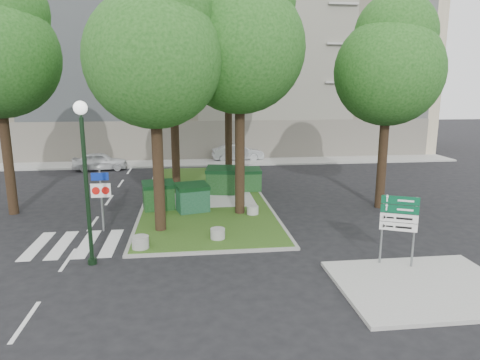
{
  "coord_description": "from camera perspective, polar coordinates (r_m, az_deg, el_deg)",
  "views": [
    {
      "loc": [
        -0.28,
        -14.4,
        5.8
      ],
      "look_at": [
        1.82,
        2.98,
        2.0
      ],
      "focal_mm": 32.0,
      "sensor_mm": 36.0,
      "label": 1
    }
  ],
  "objects": [
    {
      "name": "tree_median_near_right",
      "position": [
        19.23,
        0.23,
        18.78
      ],
      "size": [
        5.6,
        5.6,
        11.46
      ],
      "color": "black",
      "rests_on": "ground"
    },
    {
      "name": "median_kerb",
      "position": [
        23.14,
        -4.76,
        -2.18
      ],
      "size": [
        6.3,
        16.3,
        0.1
      ],
      "primitive_type": "cube",
      "color": "gray",
      "rests_on": "ground"
    },
    {
      "name": "bollard_left",
      "position": [
        15.97,
        -13.15,
        -8.08
      ],
      "size": [
        0.61,
        0.61,
        0.44
      ],
      "primitive_type": "cylinder",
      "color": "gray",
      "rests_on": "median_island"
    },
    {
      "name": "tree_street_right",
      "position": [
        21.63,
        19.44,
        14.71
      ],
      "size": [
        5.0,
        5.0,
        10.06
      ],
      "color": "black",
      "rests_on": "ground"
    },
    {
      "name": "sidewalk_corner",
      "position": [
        14.06,
        23.3,
        -12.91
      ],
      "size": [
        5.0,
        4.0,
        0.12
      ],
      "primitive_type": "cube",
      "color": "#999993",
      "rests_on": "ground"
    },
    {
      "name": "directional_sign",
      "position": [
        14.66,
        20.41,
        -4.96
      ],
      "size": [
        1.07,
        0.51,
        2.31
      ],
      "rotation": [
        0.0,
        0.0,
        -0.43
      ],
      "color": "slate",
      "rests_on": "sidewalk_corner"
    },
    {
      "name": "tree_median_mid",
      "position": [
        23.5,
        -8.73,
        14.99
      ],
      "size": [
        4.8,
        4.8,
        9.99
      ],
      "color": "black",
      "rests_on": "ground"
    },
    {
      "name": "litter_bin",
      "position": [
        24.17,
        1.54,
        -0.39
      ],
      "size": [
        0.45,
        0.45,
        0.79
      ],
      "primitive_type": "cylinder",
      "color": "gold",
      "rests_on": "median_island"
    },
    {
      "name": "median_island",
      "position": [
        23.14,
        -4.76,
        -2.15
      ],
      "size": [
        6.0,
        16.0,
        0.12
      ],
      "primitive_type": "cube",
      "color": "#264914",
      "rests_on": "ground"
    },
    {
      "name": "dumpster_c",
      "position": [
        23.3,
        -2.5,
        -0.05
      ],
      "size": [
        1.81,
        1.44,
        1.5
      ],
      "rotation": [
        0.0,
        0.0,
        -0.21
      ],
      "color": "#103611",
      "rests_on": "median_island"
    },
    {
      "name": "street_lamp",
      "position": [
        14.51,
        -19.99,
        1.96
      ],
      "size": [
        0.43,
        0.43,
        5.4
      ],
      "color": "black",
      "rests_on": "ground"
    },
    {
      "name": "apartment_building",
      "position": [
        40.46,
        -6.74,
        15.29
      ],
      "size": [
        41.0,
        12.0,
        16.0
      ],
      "primitive_type": "cube",
      "color": "tan",
      "rests_on": "ground"
    },
    {
      "name": "car_white",
      "position": [
        32.13,
        -18.16,
        2.4
      ],
      "size": [
        3.86,
        1.81,
        1.28
      ],
      "primitive_type": "imported",
      "rotation": [
        0.0,
        0.0,
        1.65
      ],
      "color": "silver",
      "rests_on": "ground"
    },
    {
      "name": "dumpster_a",
      "position": [
        20.66,
        -10.79,
        -2.06
      ],
      "size": [
        1.63,
        1.27,
        1.36
      ],
      "rotation": [
        0.0,
        0.0,
        0.18
      ],
      "color": "#0E360F",
      "rests_on": "median_island"
    },
    {
      "name": "traffic_sign_pole",
      "position": [
        18.18,
        -18.04,
        -1.46
      ],
      "size": [
        0.79,
        0.09,
        2.62
      ],
      "rotation": [
        0.0,
        0.0,
        0.02
      ],
      "color": "slate",
      "rests_on": "ground"
    },
    {
      "name": "bollard_mid",
      "position": [
        16.53,
        -2.99,
        -7.13
      ],
      "size": [
        0.56,
        0.56,
        0.4
      ],
      "primitive_type": "cylinder",
      "color": "gray",
      "rests_on": "median_island"
    },
    {
      "name": "car_silver",
      "position": [
        34.44,
        -0.32,
        3.7
      ],
      "size": [
        4.18,
        1.69,
        1.35
      ],
      "primitive_type": "imported",
      "rotation": [
        0.0,
        0.0,
        1.64
      ],
      "color": "#A8ACB0",
      "rests_on": "ground"
    },
    {
      "name": "tree_median_far",
      "position": [
        26.7,
        -1.42,
        17.67
      ],
      "size": [
        5.8,
        5.8,
        11.93
      ],
      "color": "black",
      "rests_on": "ground"
    },
    {
      "name": "bollard_right",
      "position": [
        19.61,
        1.69,
        -4.01
      ],
      "size": [
        0.53,
        0.53,
        0.38
      ],
      "primitive_type": "cylinder",
      "color": "#999A95",
      "rests_on": "median_island"
    },
    {
      "name": "building_sidewalk",
      "position": [
        33.4,
        -6.33,
        2.29
      ],
      "size": [
        42.0,
        3.0,
        0.12
      ],
      "primitive_type": "cube",
      "color": "#999993",
      "rests_on": "ground"
    },
    {
      "name": "zebra_crossing",
      "position": [
        17.28,
        -18.24,
        -7.99
      ],
      "size": [
        5.0,
        3.0,
        0.01
      ],
      "primitive_type": "cube",
      "color": "silver",
      "rests_on": "ground"
    },
    {
      "name": "ground",
      "position": [
        15.53,
        -5.45,
        -9.75
      ],
      "size": [
        120.0,
        120.0,
        0.0
      ],
      "primitive_type": "plane",
      "color": "black",
      "rests_on": "ground"
    },
    {
      "name": "tree_median_near_left",
      "position": [
        17.06,
        -11.18,
        17.13
      ],
      "size": [
        5.2,
        5.2,
        10.53
      ],
      "color": "black",
      "rests_on": "ground"
    },
    {
      "name": "dumpster_b",
      "position": [
        20.06,
        -6.33,
        -2.35
      ],
      "size": [
        1.67,
        1.36,
        1.35
      ],
      "rotation": [
        0.0,
        0.0,
        0.27
      ],
      "color": "#123E25",
      "rests_on": "median_island"
    },
    {
      "name": "dumpster_d",
      "position": [
        23.98,
        1.12,
        0.07
      ],
      "size": [
        1.42,
        1.01,
        1.3
      ],
      "rotation": [
        0.0,
        0.0,
        0.02
      ],
      "color": "#133E15",
      "rests_on": "median_island"
    }
  ]
}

